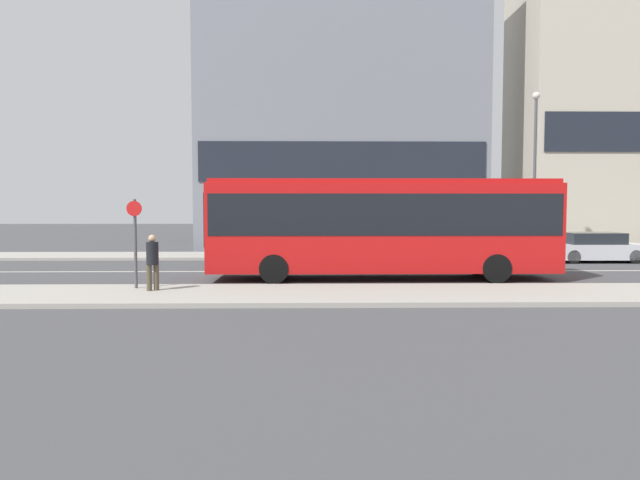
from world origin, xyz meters
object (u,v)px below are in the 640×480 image
(parked_car_0, at_px, (595,248))
(bus_stop_sign, at_px, (135,236))
(street_lamp, at_px, (535,158))
(city_bus, at_px, (381,222))
(pedestrian_near_stop, at_px, (152,259))

(parked_car_0, relative_size, bus_stop_sign, 1.70)
(street_lamp, bearing_deg, bus_stop_sign, -145.84)
(city_bus, height_order, bus_stop_sign, city_bus)
(parked_car_0, relative_size, street_lamp, 0.56)
(bus_stop_sign, xyz_separation_m, street_lamp, (15.97, 10.84, 3.20))
(city_bus, relative_size, pedestrian_near_stop, 7.44)
(parked_car_0, distance_m, street_lamp, 5.09)
(pedestrian_near_stop, distance_m, street_lamp, 19.45)
(parked_car_0, xyz_separation_m, pedestrian_near_stop, (-17.39, -9.34, 0.39))
(bus_stop_sign, bearing_deg, street_lamp, 34.16)
(parked_car_0, bearing_deg, pedestrian_near_stop, -151.76)
(city_bus, xyz_separation_m, pedestrian_near_stop, (-6.94, -3.45, -0.94))
(city_bus, xyz_separation_m, street_lamp, (8.41, 7.86, 2.88))
(city_bus, distance_m, street_lamp, 11.87)
(street_lamp, bearing_deg, pedestrian_near_stop, -143.61)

